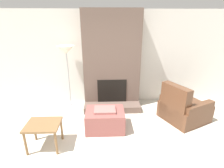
{
  "coord_description": "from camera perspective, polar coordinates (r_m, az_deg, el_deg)",
  "views": [
    {
      "loc": [
        -0.18,
        -1.76,
        2.33
      ],
      "look_at": [
        0.0,
        2.66,
        0.7
      ],
      "focal_mm": 28.0,
      "sensor_mm": 36.0,
      "label": 1
    }
  ],
  "objects": [
    {
      "name": "floor_lamp_left",
      "position": [
        4.73,
        -14.7,
        9.81
      ],
      "size": [
        0.44,
        0.44,
        1.71
      ],
      "color": "#ADADB2",
      "rests_on": "ground_plane"
    },
    {
      "name": "wall_back",
      "position": [
        5.0,
        -0.22,
        8.37
      ],
      "size": [
        7.48,
        0.06,
        2.6
      ],
      "primitive_type": "cube",
      "color": "silver",
      "rests_on": "ground_plane"
    },
    {
      "name": "fireplace",
      "position": [
        4.75,
        -0.1,
        6.82
      ],
      "size": [
        1.51,
        0.83,
        2.6
      ],
      "color": "brown",
      "rests_on": "ground_plane"
    },
    {
      "name": "side_table",
      "position": [
        3.6,
        -21.51,
        -13.0
      ],
      "size": [
        0.62,
        0.51,
        0.52
      ],
      "color": "brown",
      "rests_on": "ground_plane"
    },
    {
      "name": "armchair",
      "position": [
        4.61,
        22.0,
        -7.65
      ],
      "size": [
        1.25,
        1.22,
        0.95
      ],
      "rotation": [
        0.0,
        0.0,
        2.01
      ],
      "color": "brown",
      "rests_on": "ground_plane"
    },
    {
      "name": "ottoman",
      "position": [
        3.98,
        -2.28,
        -11.49
      ],
      "size": [
        0.85,
        0.63,
        0.5
      ],
      "color": "#8C4C47",
      "rests_on": "ground_plane"
    }
  ]
}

